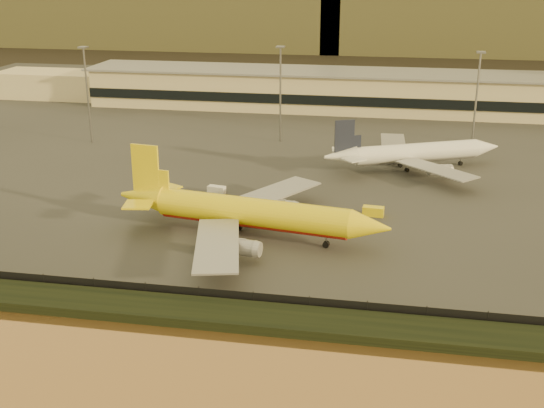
{
  "coord_description": "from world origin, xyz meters",
  "views": [
    {
      "loc": [
        20.07,
        -97.3,
        46.6
      ],
      "look_at": [
        0.14,
        12.0,
        6.74
      ],
      "focal_mm": 45.0,
      "sensor_mm": 36.0,
      "label": 1
    }
  ],
  "objects": [
    {
      "name": "terminal_building",
      "position": [
        -14.52,
        125.55,
        6.25
      ],
      "size": [
        202.0,
        25.0,
        12.6
      ],
      "color": "#C8B48B",
      "rests_on": "tarmac"
    },
    {
      "name": "ground",
      "position": [
        0.0,
        0.0,
        0.0
      ],
      "size": [
        900.0,
        900.0,
        0.0
      ],
      "primitive_type": "plane",
      "color": "black",
      "rests_on": "ground"
    },
    {
      "name": "gse_vehicle_white",
      "position": [
        -15.78,
        34.23,
        1.03
      ],
      "size": [
        3.92,
        2.28,
        1.66
      ],
      "primitive_type": "cube",
      "rotation": [
        0.0,
        0.0,
        -0.18
      ],
      "color": "silver",
      "rests_on": "tarmac"
    },
    {
      "name": "gse_vehicle_yellow",
      "position": [
        17.22,
        26.89,
        1.1
      ],
      "size": [
        4.16,
        2.16,
        1.81
      ],
      "primitive_type": "cube",
      "rotation": [
        0.0,
        0.0,
        -0.09
      ],
      "color": "yellow",
      "rests_on": "tarmac"
    },
    {
      "name": "dhl_cargo_jet",
      "position": [
        -4.17,
        12.18,
        4.72
      ],
      "size": [
        50.66,
        49.09,
        15.15
      ],
      "rotation": [
        0.0,
        0.0,
        -0.16
      ],
      "color": "yellow",
      "rests_on": "tarmac"
    },
    {
      "name": "white_narrowbody_jet",
      "position": [
        25.12,
        60.2,
        3.98
      ],
      "size": [
        41.76,
        39.48,
        12.68
      ],
      "rotation": [
        0.0,
        0.0,
        0.43
      ],
      "color": "silver",
      "rests_on": "tarmac"
    },
    {
      "name": "perimeter_fence",
      "position": [
        0.0,
        -13.0,
        1.3
      ],
      "size": [
        300.0,
        0.05,
        2.2
      ],
      "primitive_type": "cube",
      "color": "black",
      "rests_on": "tarmac"
    },
    {
      "name": "embankment",
      "position": [
        0.0,
        -17.0,
        0.7
      ],
      "size": [
        320.0,
        7.0,
        1.4
      ],
      "primitive_type": "cube",
      "color": "black",
      "rests_on": "ground"
    },
    {
      "name": "apron_light_masts",
      "position": [
        15.0,
        75.0,
        15.7
      ],
      "size": [
        152.2,
        12.2,
        25.4
      ],
      "color": "slate",
      "rests_on": "tarmac"
    },
    {
      "name": "tarmac",
      "position": [
        0.0,
        95.0,
        0.1
      ],
      "size": [
        320.0,
        220.0,
        0.2
      ],
      "primitive_type": "cube",
      "color": "#2D2D2D",
      "rests_on": "ground"
    }
  ]
}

